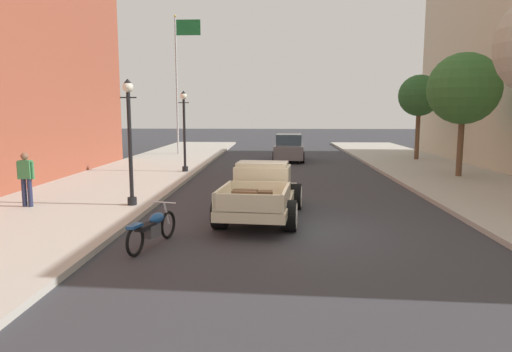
{
  "coord_description": "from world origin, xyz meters",
  "views": [
    {
      "loc": [
        -0.68,
        -11.43,
        3.02
      ],
      "look_at": [
        -1.3,
        2.91,
        1.0
      ],
      "focal_mm": 32.15,
      "sensor_mm": 36.0,
      "label": 1
    }
  ],
  "objects_px": {
    "motorcycle_parked": "(152,228)",
    "street_tree_second": "(464,89)",
    "street_lamp_far": "(184,125)",
    "street_lamp_near": "(130,133)",
    "car_background_grey": "(289,148)",
    "street_tree_third": "(419,96)",
    "hotrod_truck_cream": "(262,190)",
    "pedestrian_sidewalk_left": "(26,176)",
    "flagpole": "(180,70)"
  },
  "relations": [
    {
      "from": "street_tree_second",
      "to": "street_tree_third",
      "type": "height_order",
      "value": "street_tree_second"
    },
    {
      "from": "hotrod_truck_cream",
      "to": "motorcycle_parked",
      "type": "xyz_separation_m",
      "value": [
        -2.37,
        -3.19,
        -0.31
      ]
    },
    {
      "from": "car_background_grey",
      "to": "street_tree_third",
      "type": "distance_m",
      "value": 8.39
    },
    {
      "from": "hotrod_truck_cream",
      "to": "street_lamp_far",
      "type": "distance_m",
      "value": 9.78
    },
    {
      "from": "flagpole",
      "to": "street_tree_second",
      "type": "bearing_deg",
      "value": -34.58
    },
    {
      "from": "motorcycle_parked",
      "to": "street_lamp_far",
      "type": "bearing_deg",
      "value": 97.78
    },
    {
      "from": "hotrod_truck_cream",
      "to": "street_tree_second",
      "type": "height_order",
      "value": "street_tree_second"
    },
    {
      "from": "street_tree_third",
      "to": "street_lamp_near",
      "type": "bearing_deg",
      "value": -132.12
    },
    {
      "from": "hotrod_truck_cream",
      "to": "flagpole",
      "type": "distance_m",
      "value": 19.48
    },
    {
      "from": "car_background_grey",
      "to": "hotrod_truck_cream",
      "type": "bearing_deg",
      "value": -94.44
    },
    {
      "from": "street_tree_second",
      "to": "street_tree_third",
      "type": "distance_m",
      "value": 7.36
    },
    {
      "from": "car_background_grey",
      "to": "street_tree_third",
      "type": "height_order",
      "value": "street_tree_third"
    },
    {
      "from": "hotrod_truck_cream",
      "to": "street_tree_third",
      "type": "distance_m",
      "value": 17.82
    },
    {
      "from": "pedestrian_sidewalk_left",
      "to": "car_background_grey",
      "type": "bearing_deg",
      "value": 60.83
    },
    {
      "from": "flagpole",
      "to": "motorcycle_parked",
      "type": "bearing_deg",
      "value": -80.1
    },
    {
      "from": "car_background_grey",
      "to": "street_lamp_near",
      "type": "relative_size",
      "value": 1.13
    },
    {
      "from": "street_lamp_near",
      "to": "street_tree_second",
      "type": "relative_size",
      "value": 0.71
    },
    {
      "from": "street_tree_third",
      "to": "car_background_grey",
      "type": "bearing_deg",
      "value": 178.59
    },
    {
      "from": "street_lamp_near",
      "to": "street_tree_third",
      "type": "height_order",
      "value": "street_tree_third"
    },
    {
      "from": "street_lamp_near",
      "to": "street_tree_second",
      "type": "bearing_deg",
      "value": 29.0
    },
    {
      "from": "motorcycle_parked",
      "to": "flagpole",
      "type": "bearing_deg",
      "value": 99.9
    },
    {
      "from": "flagpole",
      "to": "street_tree_second",
      "type": "relative_size",
      "value": 1.68
    },
    {
      "from": "street_lamp_far",
      "to": "motorcycle_parked",
      "type": "bearing_deg",
      "value": -82.22
    },
    {
      "from": "hotrod_truck_cream",
      "to": "flagpole",
      "type": "xyz_separation_m",
      "value": [
        -6.04,
        17.83,
        5.02
      ]
    },
    {
      "from": "motorcycle_parked",
      "to": "car_background_grey",
      "type": "distance_m",
      "value": 18.81
    },
    {
      "from": "street_lamp_near",
      "to": "car_background_grey",
      "type": "bearing_deg",
      "value": 70.19
    },
    {
      "from": "street_lamp_far",
      "to": "street_tree_second",
      "type": "height_order",
      "value": "street_tree_second"
    },
    {
      "from": "motorcycle_parked",
      "to": "street_tree_second",
      "type": "height_order",
      "value": "street_tree_second"
    },
    {
      "from": "motorcycle_parked",
      "to": "street_lamp_near",
      "type": "height_order",
      "value": "street_lamp_near"
    },
    {
      "from": "hotrod_truck_cream",
      "to": "motorcycle_parked",
      "type": "bearing_deg",
      "value": -126.61
    },
    {
      "from": "street_lamp_near",
      "to": "street_lamp_far",
      "type": "height_order",
      "value": "same"
    },
    {
      "from": "flagpole",
      "to": "street_lamp_far",
      "type": "bearing_deg",
      "value": -77.33
    },
    {
      "from": "hotrod_truck_cream",
      "to": "street_lamp_near",
      "type": "xyz_separation_m",
      "value": [
        -4.06,
        0.7,
        1.63
      ]
    },
    {
      "from": "car_background_grey",
      "to": "street_tree_second",
      "type": "bearing_deg",
      "value": -45.45
    },
    {
      "from": "motorcycle_parked",
      "to": "car_background_grey",
      "type": "xyz_separation_m",
      "value": [
        3.56,
        18.46,
        0.33
      ]
    },
    {
      "from": "hotrod_truck_cream",
      "to": "street_lamp_far",
      "type": "xyz_separation_m",
      "value": [
        -4.0,
        8.77,
        1.63
      ]
    },
    {
      "from": "motorcycle_parked",
      "to": "pedestrian_sidewalk_left",
      "type": "xyz_separation_m",
      "value": [
        -4.8,
        3.5,
        0.64
      ]
    },
    {
      "from": "hotrod_truck_cream",
      "to": "car_background_grey",
      "type": "relative_size",
      "value": 1.16
    },
    {
      "from": "car_background_grey",
      "to": "pedestrian_sidewalk_left",
      "type": "xyz_separation_m",
      "value": [
        -8.35,
        -14.96,
        0.32
      ]
    },
    {
      "from": "motorcycle_parked",
      "to": "street_tree_third",
      "type": "distance_m",
      "value": 21.78
    },
    {
      "from": "motorcycle_parked",
      "to": "street_lamp_near",
      "type": "relative_size",
      "value": 0.54
    },
    {
      "from": "hotrod_truck_cream",
      "to": "street_tree_second",
      "type": "bearing_deg",
      "value": 41.89
    },
    {
      "from": "street_tree_second",
      "to": "pedestrian_sidewalk_left",
      "type": "bearing_deg",
      "value": -154.83
    },
    {
      "from": "car_background_grey",
      "to": "street_tree_second",
      "type": "xyz_separation_m",
      "value": [
        7.43,
        -7.55,
        3.24
      ]
    },
    {
      "from": "pedestrian_sidewalk_left",
      "to": "street_tree_second",
      "type": "height_order",
      "value": "street_tree_second"
    },
    {
      "from": "hotrod_truck_cream",
      "to": "street_tree_second",
      "type": "xyz_separation_m",
      "value": [
        8.62,
        7.73,
        3.25
      ]
    },
    {
      "from": "car_background_grey",
      "to": "street_tree_second",
      "type": "distance_m",
      "value": 11.08
    },
    {
      "from": "pedestrian_sidewalk_left",
      "to": "motorcycle_parked",
      "type": "bearing_deg",
      "value": -36.13
    },
    {
      "from": "pedestrian_sidewalk_left",
      "to": "street_lamp_near",
      "type": "distance_m",
      "value": 3.39
    },
    {
      "from": "pedestrian_sidewalk_left",
      "to": "street_lamp_near",
      "type": "xyz_separation_m",
      "value": [
        3.1,
        0.39,
        1.3
      ]
    }
  ]
}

